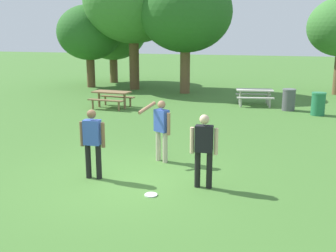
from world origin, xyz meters
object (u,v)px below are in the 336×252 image
object	(u,v)px
person_bystander	(161,126)
trash_can_beside_table	(289,100)
picnic_table_near	(112,96)
trash_can_further_along	(318,104)
tree_far_right	(133,1)
person_thrower	(204,146)
person_catcher	(93,139)
tree_tall_left	(89,33)
tree_slender_mid	(186,13)
frisbee	(151,195)
tree_broad_center	(113,31)
picnic_table_far	(254,94)

from	to	relation	value
person_bystander	trash_can_beside_table	distance (m)	9.26
picnic_table_near	trash_can_further_along	xyz separation A→B (m)	(8.96, 1.22, -0.08)
person_bystander	tree_far_right	size ratio (longest dim) A/B	0.21
person_thrower	person_bystander	world-z (taller)	same
person_catcher	tree_tall_left	world-z (taller)	tree_tall_left
tree_slender_mid	person_thrower	bearing A→B (deg)	-72.07
trash_can_beside_table	tree_slender_mid	size ratio (longest dim) A/B	0.14
frisbee	tree_slender_mid	distance (m)	15.85
tree_slender_mid	trash_can_beside_table	bearing A→B (deg)	-32.39
person_catcher	picnic_table_near	xyz separation A→B (m)	(-3.79, 8.51, -0.38)
person_thrower	person_catcher	size ratio (longest dim) A/B	1.00
person_thrower	trash_can_further_along	xyz separation A→B (m)	(2.60, 9.47, -0.46)
person_catcher	tree_broad_center	bearing A→B (deg)	114.88
trash_can_further_along	tree_broad_center	distance (m)	15.92
tree_far_right	tree_slender_mid	world-z (taller)	tree_far_right
frisbee	trash_can_beside_table	size ratio (longest dim) A/B	0.28
picnic_table_near	person_thrower	bearing A→B (deg)	-52.41
picnic_table_near	person_catcher	bearing A→B (deg)	-66.01
tree_tall_left	person_thrower	bearing A→B (deg)	-53.08
tree_far_right	picnic_table_far	bearing A→B (deg)	-24.53
picnic_table_far	tree_far_right	distance (m)	9.73
person_thrower	tree_broad_center	bearing A→B (deg)	121.68
person_thrower	tree_slender_mid	distance (m)	15.11
picnic_table_near	tree_tall_left	size ratio (longest dim) A/B	0.34
tree_far_right	tree_tall_left	bearing A→B (deg)	178.42
person_catcher	trash_can_further_along	distance (m)	11.03
picnic_table_near	person_bystander	bearing A→B (deg)	-54.48
tree_tall_left	tree_slender_mid	distance (m)	6.65
picnic_table_far	tree_broad_center	bearing A→B (deg)	148.78
frisbee	picnic_table_near	bearing A→B (deg)	120.95
person_thrower	tree_tall_left	xyz separation A→B (m)	(-11.04, 14.70, 2.48)
tree_slender_mid	tree_far_right	bearing A→B (deg)	169.47
tree_broad_center	picnic_table_far	bearing A→B (deg)	-31.22
person_thrower	tree_far_right	bearing A→B (deg)	118.58
tree_far_right	trash_can_beside_table	bearing A→B (deg)	-25.15
frisbee	trash_can_further_along	bearing A→B (deg)	71.04
person_bystander	trash_can_further_along	size ratio (longest dim) A/B	1.71
person_bystander	tree_far_right	world-z (taller)	tree_far_right
tree_far_right	frisbee	bearing A→B (deg)	-65.46
person_bystander	picnic_table_far	xyz separation A→B (m)	(1.28, 9.64, -0.40)
tree_slender_mid	picnic_table_far	bearing A→B (deg)	-33.93
frisbee	trash_can_beside_table	xyz separation A→B (m)	(2.32, 11.02, 0.47)
tree_tall_left	tree_far_right	world-z (taller)	tree_far_right
person_catcher	frisbee	xyz separation A→B (m)	(1.64, -0.54, -0.93)
trash_can_beside_table	tree_tall_left	world-z (taller)	tree_tall_left
trash_can_beside_table	tree_tall_left	distance (m)	13.54
person_thrower	person_bystander	xyz separation A→B (m)	(-1.49, 1.44, 0.02)
person_bystander	tree_slender_mid	distance (m)	13.37
trash_can_beside_table	trash_can_further_along	distance (m)	1.43
tree_broad_center	person_catcher	bearing A→B (deg)	-65.12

